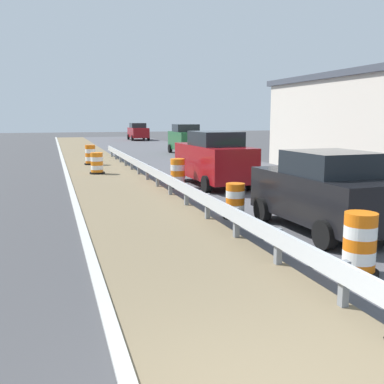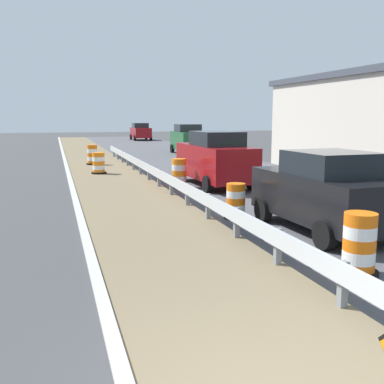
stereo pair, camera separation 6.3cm
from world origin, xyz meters
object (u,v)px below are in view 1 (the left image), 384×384
object	(u,v)px
traffic_barrel_mid	(178,174)
car_mid_far_lane	(138,132)
car_trailing_near_lane	(186,139)
traffic_barrel_nearest	(359,247)
traffic_barrel_close	(235,203)
traffic_barrel_farther	(97,164)
car_lead_near_lane	(214,159)
traffic_barrel_far	(90,156)
car_lead_far_lane	(326,191)

from	to	relation	value
traffic_barrel_mid	car_mid_far_lane	size ratio (longest dim) A/B	0.26
car_trailing_near_lane	car_mid_far_lane	xyz separation A→B (m)	(0.24, 20.96, -0.09)
traffic_barrel_nearest	traffic_barrel_close	xyz separation A→B (m)	(-0.36, 4.83, -0.07)
traffic_barrel_close	car_mid_far_lane	distance (m)	42.79
traffic_barrel_farther	car_lead_near_lane	world-z (taller)	car_lead_near_lane
traffic_barrel_mid	traffic_barrel_far	xyz separation A→B (m)	(-2.57, 9.83, 0.00)
traffic_barrel_close	car_lead_far_lane	distance (m)	2.56
traffic_barrel_far	car_mid_far_lane	bearing A→B (deg)	73.79
traffic_barrel_farther	traffic_barrel_far	bearing A→B (deg)	89.26
traffic_barrel_mid	car_trailing_near_lane	world-z (taller)	car_trailing_near_lane
car_trailing_near_lane	car_mid_far_lane	world-z (taller)	car_trailing_near_lane
car_lead_near_lane	car_mid_far_lane	size ratio (longest dim) A/B	1.08
traffic_barrel_far	traffic_barrel_close	bearing A→B (deg)	-80.51
traffic_barrel_nearest	car_mid_far_lane	size ratio (longest dim) A/B	0.25
car_lead_near_lane	traffic_barrel_mid	bearing A→B (deg)	89.28
car_lead_near_lane	traffic_barrel_close	bearing A→B (deg)	163.83
car_trailing_near_lane	car_mid_far_lane	distance (m)	20.96
traffic_barrel_nearest	car_lead_near_lane	distance (m)	10.71
car_lead_near_lane	car_mid_far_lane	distance (m)	36.85
traffic_barrel_mid	car_trailing_near_lane	xyz separation A→B (m)	(5.00, 15.73, 0.58)
traffic_barrel_nearest	car_mid_far_lane	distance (m)	47.55
traffic_barrel_nearest	car_lead_near_lane	bearing A→B (deg)	84.03
traffic_barrel_farther	car_trailing_near_lane	world-z (taller)	car_trailing_near_lane
traffic_barrel_mid	traffic_barrel_farther	world-z (taller)	traffic_barrel_mid
car_lead_near_lane	car_trailing_near_lane	size ratio (longest dim) A/B	1.15
car_trailing_near_lane	car_lead_far_lane	world-z (taller)	car_trailing_near_lane
traffic_barrel_mid	car_trailing_near_lane	bearing A→B (deg)	72.35
traffic_barrel_nearest	traffic_barrel_close	distance (m)	4.84
traffic_barrel_farther	car_mid_far_lane	distance (m)	32.30
traffic_barrel_close	traffic_barrel_farther	world-z (taller)	traffic_barrel_farther
traffic_barrel_close	traffic_barrel_nearest	bearing A→B (deg)	-85.68
car_lead_near_lane	traffic_barrel_nearest	bearing A→B (deg)	172.12
traffic_barrel_close	traffic_barrel_farther	xyz separation A→B (m)	(-2.67, 11.15, 0.03)
car_lead_near_lane	car_lead_far_lane	distance (m)	7.77
traffic_barrel_mid	traffic_barrel_far	world-z (taller)	traffic_barrel_far
traffic_barrel_nearest	traffic_barrel_mid	size ratio (longest dim) A/B	0.98
traffic_barrel_nearest	traffic_barrel_close	bearing A→B (deg)	94.32
traffic_barrel_nearest	traffic_barrel_far	size ratio (longest dim) A/B	0.98
car_lead_far_lane	car_mid_far_lane	distance (m)	44.58
car_lead_near_lane	car_trailing_near_lane	xyz separation A→B (m)	(3.49, 15.70, 0.00)
traffic_barrel_nearest	car_lead_far_lane	bearing A→B (deg)	67.46
traffic_barrel_nearest	traffic_barrel_mid	xyz separation A→B (m)	(-0.41, 10.61, 0.01)
traffic_barrel_mid	traffic_barrel_farther	xyz separation A→B (m)	(-2.62, 5.37, -0.05)
traffic_barrel_farther	car_trailing_near_lane	distance (m)	12.88
car_lead_far_lane	traffic_barrel_close	bearing A→B (deg)	36.24
traffic_barrel_farther	car_mid_far_lane	bearing A→B (deg)	75.90
traffic_barrel_close	car_trailing_near_lane	distance (m)	22.08
traffic_barrel_far	car_lead_far_lane	size ratio (longest dim) A/B	0.27
traffic_barrel_mid	traffic_barrel_farther	bearing A→B (deg)	116.06
traffic_barrel_close	traffic_barrel_farther	size ratio (longest dim) A/B	0.94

